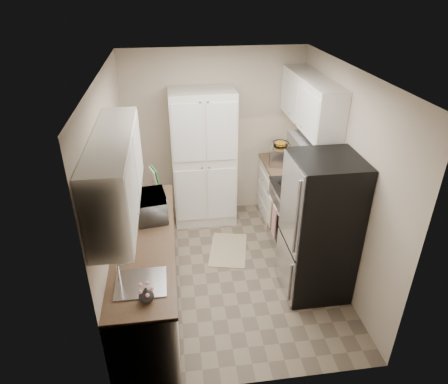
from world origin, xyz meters
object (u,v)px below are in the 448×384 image
object	(u,v)px
microwave	(152,206)
toaster_oven	(282,155)
pantry_cabinet	(204,159)
wine_bottle	(136,182)
refrigerator	(320,228)
electric_range	(298,218)

from	to	relation	value
microwave	toaster_oven	size ratio (longest dim) A/B	1.12
pantry_cabinet	microwave	distance (m)	1.51
microwave	wine_bottle	xyz separation A→B (m)	(-0.20, 0.56, 0.03)
wine_bottle	toaster_oven	xyz separation A→B (m)	(2.04, 0.68, -0.04)
wine_bottle	toaster_oven	distance (m)	2.15
refrigerator	toaster_oven	bearing A→B (deg)	90.35
wine_bottle	toaster_oven	size ratio (longest dim) A/B	0.78
pantry_cabinet	electric_range	bearing A→B (deg)	-38.22
pantry_cabinet	refrigerator	bearing A→B (deg)	-56.54
electric_range	microwave	world-z (taller)	microwave
electric_range	wine_bottle	world-z (taller)	wine_bottle
pantry_cabinet	microwave	bearing A→B (deg)	-118.02
refrigerator	wine_bottle	xyz separation A→B (m)	(-2.05, 0.95, 0.24)
electric_range	refrigerator	bearing A→B (deg)	-92.48
microwave	refrigerator	bearing A→B (deg)	-110.34
electric_range	toaster_oven	size ratio (longest dim) A/B	2.61
toaster_oven	microwave	bearing A→B (deg)	-129.48
refrigerator	microwave	xyz separation A→B (m)	(-1.85, 0.39, 0.20)
refrigerator	toaster_oven	distance (m)	1.64
electric_range	microwave	xyz separation A→B (m)	(-1.88, -0.41, 0.58)
toaster_oven	electric_range	bearing A→B (deg)	-70.29
wine_bottle	toaster_oven	bearing A→B (deg)	18.33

